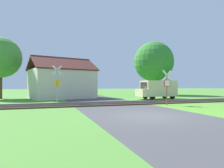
{
  "coord_description": "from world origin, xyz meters",
  "views": [
    {
      "loc": [
        -5.39,
        -9.8,
        1.7
      ],
      "look_at": [
        0.5,
        7.83,
        1.8
      ],
      "focal_mm": 32.0,
      "sensor_mm": 36.0,
      "label": 1
    }
  ],
  "objects": [
    {
      "name": "mail_truck",
      "position": [
        7.63,
        11.58,
        1.24
      ],
      "size": [
        5.0,
        2.15,
        2.24
      ],
      "rotation": [
        0.0,
        0.0,
        1.63
      ],
      "color": "beige",
      "rests_on": "ground"
    },
    {
      "name": "tree_far",
      "position": [
        12.56,
        20.9,
        5.8
      ],
      "size": [
        6.92,
        6.92,
        9.26
      ],
      "color": "#513823",
      "rests_on": "ground"
    },
    {
      "name": "stop_sign_near",
      "position": [
        4.32,
        4.66,
        1.7
      ],
      "size": [
        0.88,
        0.15,
        2.95
      ],
      "rotation": [
        0.0,
        0.0,
        3.15
      ],
      "color": "brown",
      "rests_on": "ground"
    },
    {
      "name": "rail_track",
      "position": [
        0.0,
        6.83,
        0.06
      ],
      "size": [
        60.0,
        2.6,
        0.22
      ],
      "color": "#422D1E",
      "rests_on": "ground"
    },
    {
      "name": "crossing_sign_far",
      "position": [
        -4.42,
        8.41,
        1.97
      ],
      "size": [
        0.88,
        0.13,
        3.46
      ],
      "rotation": [
        0.0,
        0.0,
        0.03
      ],
      "color": "#9E9EA5",
      "rests_on": "ground"
    },
    {
      "name": "road_asphalt",
      "position": [
        0.0,
        2.0,
        0.0
      ],
      "size": [
        6.56,
        80.0,
        0.01
      ],
      "primitive_type": "cube",
      "color": "#424244",
      "rests_on": "ground"
    },
    {
      "name": "tree_left",
      "position": [
        -10.71,
        18.14,
        5.12
      ],
      "size": [
        5.04,
        5.04,
        7.66
      ],
      "color": "#513823",
      "rests_on": "ground"
    },
    {
      "name": "ground_plane",
      "position": [
        0.0,
        0.0,
        0.0
      ],
      "size": [
        160.0,
        160.0,
        0.0
      ],
      "primitive_type": "plane",
      "color": "#4C8433"
    },
    {
      "name": "house",
      "position": [
        -3.35,
        16.81,
        1.98
      ],
      "size": [
        9.09,
        7.75,
        5.33
      ],
      "rotation": [
        0.0,
        0.0,
        0.26
      ],
      "color": "beige",
      "rests_on": "ground"
    }
  ]
}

